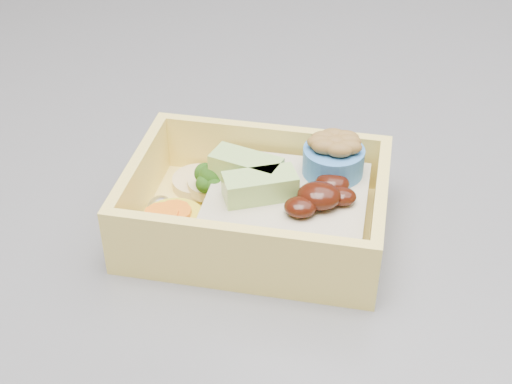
# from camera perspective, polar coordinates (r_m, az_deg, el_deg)

# --- Properties ---
(bento_box) EXTENTS (0.17, 0.13, 0.06)m
(bento_box) POSITION_cam_1_polar(r_m,az_deg,el_deg) (0.44, 0.75, -0.98)
(bento_box) COLOR #FFDF69
(bento_box) RESTS_ON island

